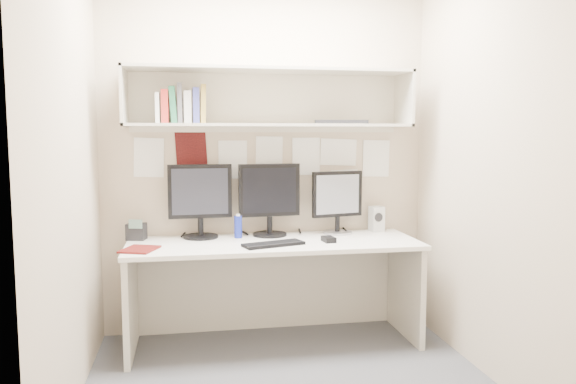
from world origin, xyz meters
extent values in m
cube|color=#45464A|center=(0.00, 0.00, 0.00)|extent=(2.40, 2.00, 0.01)
cube|color=#BBA88F|center=(0.00, 1.00, 1.30)|extent=(2.40, 0.02, 2.60)
cube|color=#BBA88F|center=(0.00, -1.00, 1.30)|extent=(2.40, 0.02, 2.60)
cube|color=#BBA88F|center=(-1.20, 0.00, 1.30)|extent=(0.02, 2.00, 2.60)
cube|color=#BBA88F|center=(1.20, 0.00, 1.30)|extent=(0.02, 2.00, 2.60)
cube|color=silver|center=(0.00, 0.64, 0.71)|extent=(2.00, 0.70, 0.03)
cube|color=beige|center=(0.00, 0.97, 0.35)|extent=(1.96, 0.02, 0.70)
cube|color=beige|center=(0.00, 0.81, 1.53)|extent=(2.00, 0.38, 0.02)
cube|color=beige|center=(0.00, 0.81, 1.91)|extent=(2.00, 0.38, 0.02)
cube|color=beige|center=(0.00, 0.99, 1.72)|extent=(2.00, 0.02, 0.40)
cube|color=beige|center=(-0.99, 0.81, 1.72)|extent=(0.02, 0.38, 0.40)
cube|color=beige|center=(0.99, 0.81, 1.72)|extent=(0.02, 0.38, 0.40)
cylinder|color=black|center=(-0.49, 0.86, 0.74)|extent=(0.25, 0.25, 0.02)
cylinder|color=black|center=(-0.49, 0.86, 0.81)|extent=(0.04, 0.04, 0.12)
cube|color=black|center=(-0.49, 0.87, 1.06)|extent=(0.45, 0.06, 0.38)
cube|color=black|center=(-0.49, 0.85, 1.06)|extent=(0.39, 0.02, 0.33)
cylinder|color=black|center=(0.00, 0.86, 0.74)|extent=(0.25, 0.25, 0.02)
cylinder|color=black|center=(0.00, 0.86, 0.81)|extent=(0.04, 0.04, 0.12)
cube|color=black|center=(0.00, 0.87, 1.06)|extent=(0.45, 0.07, 0.38)
cube|color=black|center=(0.00, 0.85, 1.06)|extent=(0.39, 0.03, 0.33)
cylinder|color=#A5A5AA|center=(0.51, 0.86, 0.74)|extent=(0.22, 0.22, 0.02)
cylinder|color=black|center=(0.51, 0.86, 0.80)|extent=(0.04, 0.04, 0.11)
cube|color=black|center=(0.51, 0.87, 1.02)|extent=(0.40, 0.12, 0.34)
cube|color=#ADADB2|center=(0.51, 0.85, 1.02)|extent=(0.34, 0.08, 0.29)
cube|color=black|center=(-0.03, 0.49, 0.74)|extent=(0.43, 0.26, 0.02)
cube|color=black|center=(0.37, 0.55, 0.75)|extent=(0.09, 0.12, 0.04)
cube|color=#B5B4B0|center=(0.83, 0.90, 0.82)|extent=(0.11, 0.11, 0.19)
cylinder|color=black|center=(0.83, 0.85, 0.84)|extent=(0.07, 0.02, 0.07)
cylinder|color=navy|center=(-0.23, 0.81, 0.81)|extent=(0.06, 0.06, 0.16)
cylinder|color=white|center=(-0.23, 0.81, 0.89)|extent=(0.03, 0.03, 0.02)
cube|color=#53100E|center=(-0.89, 0.49, 0.74)|extent=(0.27, 0.29, 0.01)
cube|color=black|center=(-0.94, 0.87, 0.79)|extent=(0.15, 0.13, 0.11)
cube|color=#4C6659|center=(-0.94, 0.81, 0.85)|extent=(0.09, 0.03, 0.06)
cube|color=silver|center=(-0.77, 0.80, 1.64)|extent=(0.03, 0.17, 0.20)
cube|color=red|center=(-0.72, 0.80, 1.65)|extent=(0.05, 0.17, 0.23)
cube|color=#206240|center=(-0.67, 0.80, 1.66)|extent=(0.04, 0.17, 0.25)
cube|color=#4B4B50|center=(-0.62, 0.80, 1.67)|extent=(0.03, 0.17, 0.27)
cube|color=#BAB9B3|center=(-0.57, 0.80, 1.65)|extent=(0.05, 0.17, 0.22)
cube|color=#363B89|center=(-0.51, 0.80, 1.66)|extent=(0.04, 0.17, 0.24)
cube|color=olive|center=(-0.47, 0.80, 1.67)|extent=(0.03, 0.17, 0.26)
cube|color=black|center=(0.51, 0.78, 1.55)|extent=(0.39, 0.21, 0.03)
camera|label=1|loc=(-0.58, -3.13, 1.48)|focal=35.00mm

